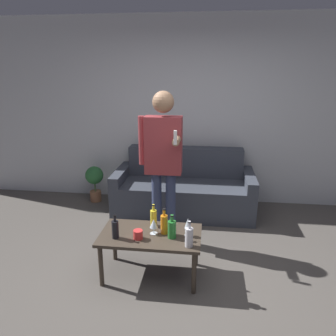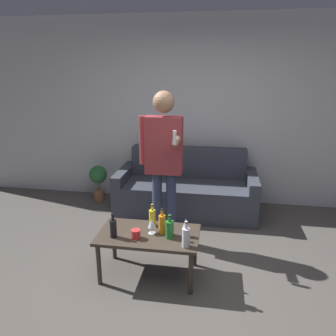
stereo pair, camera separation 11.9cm
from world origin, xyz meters
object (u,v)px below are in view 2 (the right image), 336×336
(couch, at_px, (186,190))
(coffee_table, at_px, (149,238))
(person_standing_front, at_px, (163,156))
(bottle_orange, at_px, (113,228))

(couch, bearing_deg, coffee_table, -97.07)
(person_standing_front, bearing_deg, coffee_table, -92.14)
(coffee_table, bearing_deg, couch, 82.93)
(couch, relative_size, person_standing_front, 1.10)
(person_standing_front, bearing_deg, couch, 79.23)
(couch, relative_size, bottle_orange, 8.09)
(couch, xyz_separation_m, person_standing_front, (-0.17, -0.90, 0.74))
(bottle_orange, distance_m, person_standing_front, 1.01)
(couch, relative_size, coffee_table, 2.00)
(couch, height_order, bottle_orange, couch)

